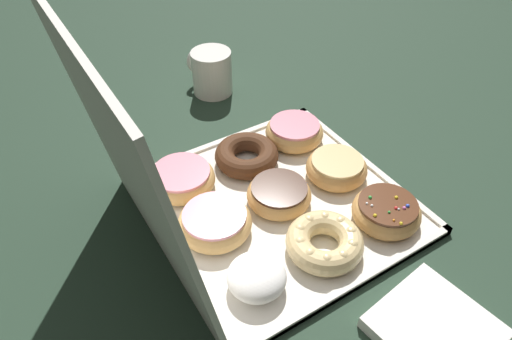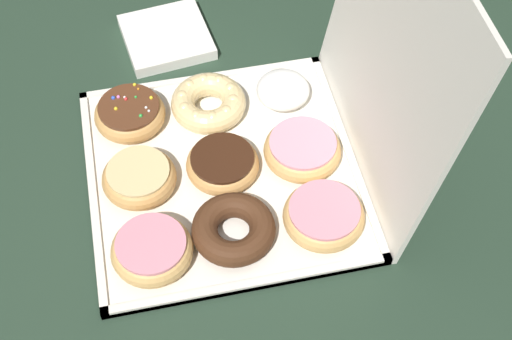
# 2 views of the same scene
# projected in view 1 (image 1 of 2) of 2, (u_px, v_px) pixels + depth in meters

# --- Properties ---
(ground_plane) EXTENTS (3.00, 3.00, 0.00)m
(ground_plane) POSITION_uv_depth(u_px,v_px,m) (278.00, 206.00, 0.81)
(ground_plane) COLOR #233828
(donut_box) EXTENTS (0.41, 0.41, 0.01)m
(donut_box) POSITION_uv_depth(u_px,v_px,m) (279.00, 203.00, 0.81)
(donut_box) COLOR silver
(donut_box) RESTS_ON ground
(box_lid_open) EXTENTS (0.41, 0.07, 0.40)m
(box_lid_open) POSITION_uv_depth(u_px,v_px,m) (128.00, 169.00, 0.58)
(box_lid_open) COLOR silver
(box_lid_open) RESTS_ON ground
(sprinkle_donut_0) EXTENTS (0.11, 0.11, 0.04)m
(sprinkle_donut_0) POSITION_uv_depth(u_px,v_px,m) (386.00, 211.00, 0.76)
(sprinkle_donut_0) COLOR tan
(sprinkle_donut_0) RESTS_ON donut_box
(glazed_ring_donut_1) EXTENTS (0.11, 0.11, 0.04)m
(glazed_ring_donut_1) POSITION_uv_depth(u_px,v_px,m) (338.00, 169.00, 0.84)
(glazed_ring_donut_1) COLOR tan
(glazed_ring_donut_1) RESTS_ON donut_box
(pink_frosted_donut_2) EXTENTS (0.12, 0.12, 0.04)m
(pink_frosted_donut_2) POSITION_uv_depth(u_px,v_px,m) (294.00, 132.00, 0.92)
(pink_frosted_donut_2) COLOR tan
(pink_frosted_donut_2) RESTS_ON donut_box
(cruller_donut_3) EXTENTS (0.12, 0.12, 0.04)m
(cruller_donut_3) POSITION_uv_depth(u_px,v_px,m) (325.00, 241.00, 0.71)
(cruller_donut_3) COLOR #EACC8C
(cruller_donut_3) RESTS_ON donut_box
(chocolate_frosted_donut_4) EXTENTS (0.11, 0.11, 0.04)m
(chocolate_frosted_donut_4) POSITION_uv_depth(u_px,v_px,m) (279.00, 194.00, 0.79)
(chocolate_frosted_donut_4) COLOR tan
(chocolate_frosted_donut_4) RESTS_ON donut_box
(chocolate_cake_ring_donut_5) EXTENTS (0.12, 0.12, 0.04)m
(chocolate_cake_ring_donut_5) POSITION_uv_depth(u_px,v_px,m) (247.00, 155.00, 0.87)
(chocolate_cake_ring_donut_5) COLOR #472816
(chocolate_cake_ring_donut_5) RESTS_ON donut_box
(powdered_filled_donut_6) EXTENTS (0.09, 0.09, 0.04)m
(powdered_filled_donut_6) POSITION_uv_depth(u_px,v_px,m) (257.00, 277.00, 0.66)
(powdered_filled_donut_6) COLOR white
(powdered_filled_donut_6) RESTS_ON donut_box
(pink_frosted_donut_7) EXTENTS (0.12, 0.12, 0.04)m
(pink_frosted_donut_7) POSITION_uv_depth(u_px,v_px,m) (215.00, 222.00, 0.74)
(pink_frosted_donut_7) COLOR tan
(pink_frosted_donut_7) RESTS_ON donut_box
(pink_frosted_donut_8) EXTENTS (0.12, 0.12, 0.04)m
(pink_frosted_donut_8) POSITION_uv_depth(u_px,v_px,m) (182.00, 178.00, 0.82)
(pink_frosted_donut_8) COLOR tan
(pink_frosted_donut_8) RESTS_ON donut_box
(coffee_mug) EXTENTS (0.11, 0.09, 0.10)m
(coffee_mug) POSITION_uv_depth(u_px,v_px,m) (211.00, 71.00, 1.05)
(coffee_mug) COLOR white
(coffee_mug) RESTS_ON ground
(napkin_stack) EXTENTS (0.16, 0.16, 0.02)m
(napkin_stack) POSITION_uv_depth(u_px,v_px,m) (435.00, 329.00, 0.62)
(napkin_stack) COLOR white
(napkin_stack) RESTS_ON ground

